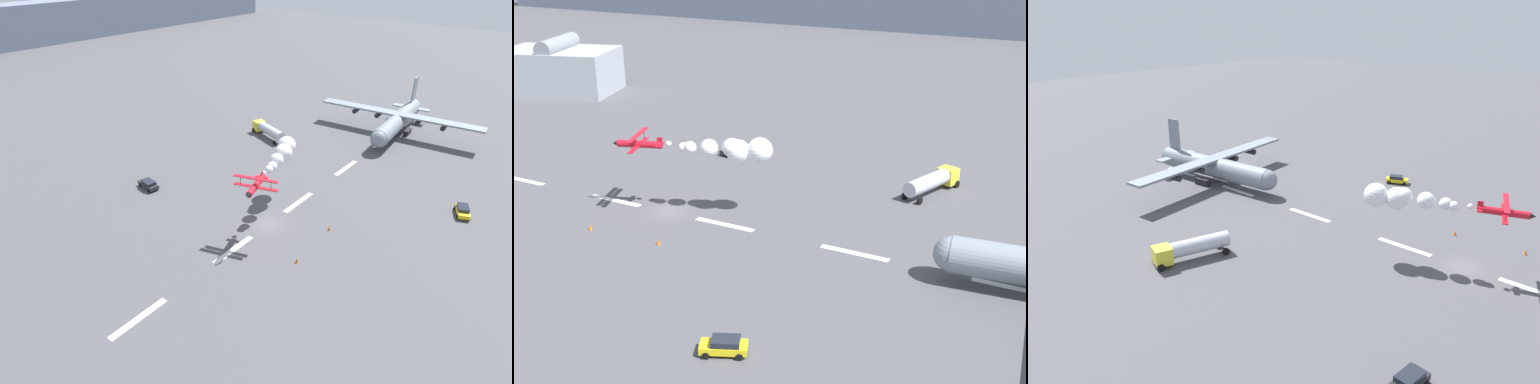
% 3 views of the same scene
% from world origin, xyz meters
% --- Properties ---
extents(ground_plane, '(440.00, 440.00, 0.00)m').
position_xyz_m(ground_plane, '(0.00, 0.00, 0.00)').
color(ground_plane, '#4C4C51').
rests_on(ground_plane, ground).
extents(runway_stripe_4, '(8.00, 0.90, 0.01)m').
position_xyz_m(runway_stripe_4, '(-8.44, 0.00, 0.01)').
color(runway_stripe_4, white).
rests_on(runway_stripe_4, ground).
extents(runway_stripe_5, '(8.00, 0.90, 0.01)m').
position_xyz_m(runway_stripe_5, '(8.44, 0.00, 0.01)').
color(runway_stripe_5, white).
rests_on(runway_stripe_5, ground).
extents(runway_stripe_6, '(8.00, 0.90, 0.01)m').
position_xyz_m(runway_stripe_6, '(25.32, 0.00, 0.01)').
color(runway_stripe_6, white).
rests_on(runway_stripe_6, ground).
extents(runway_stripe_7, '(8.00, 0.90, 0.01)m').
position_xyz_m(runway_stripe_7, '(42.21, 0.00, 0.01)').
color(runway_stripe_7, white).
rests_on(runway_stripe_7, ground).
extents(runway_stripe_8, '(8.00, 0.90, 0.01)m').
position_xyz_m(runway_stripe_8, '(59.09, 0.00, 0.01)').
color(runway_stripe_8, white).
rests_on(runway_stripe_8, ground).
extents(cargo_transport_plane, '(27.42, 37.25, 11.03)m').
position_xyz_m(cargo_transport_plane, '(47.84, -0.50, 3.31)').
color(cargo_transport_plane, gray).
rests_on(cargo_transport_plane, ground).
extents(stunt_biplane_red, '(19.50, 9.73, 3.26)m').
position_xyz_m(stunt_biplane_red, '(7.55, 3.35, 8.55)').
color(stunt_biplane_red, red).
extents(fuel_tanker_truck, '(5.82, 10.41, 2.90)m').
position_xyz_m(fuel_tanker_truck, '(28.18, 21.84, 1.75)').
color(fuel_tanker_truck, yellow).
rests_on(fuel_tanker_truck, ground).
extents(followme_car_yellow, '(4.46, 3.28, 1.52)m').
position_xyz_m(followme_car_yellow, '(22.18, -23.02, 0.81)').
color(followme_car_yellow, yellow).
rests_on(followme_car_yellow, ground).
extents(airport_staff_sedan, '(2.48, 4.58, 1.52)m').
position_xyz_m(airport_staff_sedan, '(-4.55, 24.12, 0.81)').
color(airport_staff_sedan, '#262628').
rests_on(airport_staff_sedan, ground).
extents(traffic_cone_near, '(0.44, 0.44, 0.75)m').
position_xyz_m(traffic_cone_near, '(-5.03, -8.78, 0.38)').
color(traffic_cone_near, orange).
rests_on(traffic_cone_near, ground).
extents(traffic_cone_far, '(0.44, 0.44, 0.75)m').
position_xyz_m(traffic_cone_far, '(4.60, -8.31, 0.38)').
color(traffic_cone_far, orange).
rests_on(traffic_cone_far, ground).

